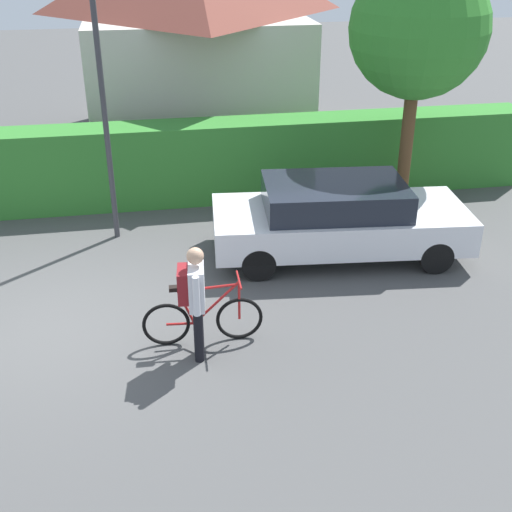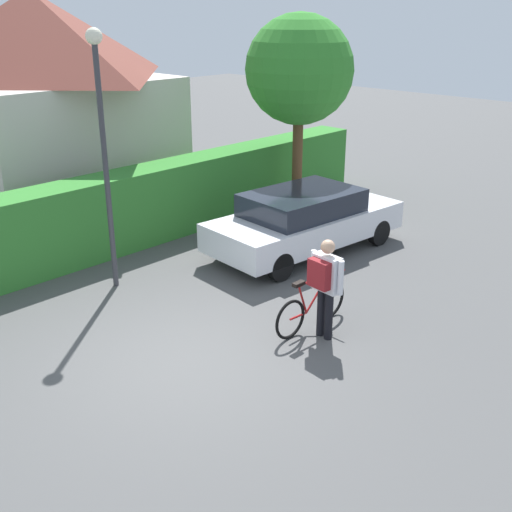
{
  "view_description": "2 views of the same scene",
  "coord_description": "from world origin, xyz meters",
  "px_view_note": "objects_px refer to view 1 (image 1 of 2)",
  "views": [
    {
      "loc": [
        1.51,
        -8.53,
        5.35
      ],
      "look_at": [
        3.07,
        0.25,
        0.77
      ],
      "focal_mm": 46.42,
      "sensor_mm": 36.0,
      "label": 1
    },
    {
      "loc": [
        -5.15,
        -6.46,
        4.95
      ],
      "look_at": [
        2.53,
        0.87,
        0.71
      ],
      "focal_mm": 44.24,
      "sensor_mm": 36.0,
      "label": 2
    }
  ],
  "objects_px": {
    "street_lamp": "(101,78)",
    "person_rider": "(194,293)",
    "parked_car_near": "(338,217)",
    "bicycle": "(203,319)",
    "tree_kerbside": "(419,30)"
  },
  "relations": [
    {
      "from": "bicycle",
      "to": "parked_car_near",
      "type": "bearing_deg",
      "value": 41.56
    },
    {
      "from": "parked_car_near",
      "to": "tree_kerbside",
      "type": "bearing_deg",
      "value": 43.88
    },
    {
      "from": "street_lamp",
      "to": "tree_kerbside",
      "type": "bearing_deg",
      "value": 3.93
    },
    {
      "from": "bicycle",
      "to": "tree_kerbside",
      "type": "bearing_deg",
      "value": 42.56
    },
    {
      "from": "street_lamp",
      "to": "parked_car_near",
      "type": "bearing_deg",
      "value": -20.36
    },
    {
      "from": "bicycle",
      "to": "person_rider",
      "type": "xyz_separation_m",
      "value": [
        -0.13,
        -0.34,
        0.63
      ]
    },
    {
      "from": "parked_car_near",
      "to": "bicycle",
      "type": "relative_size",
      "value": 2.69
    },
    {
      "from": "tree_kerbside",
      "to": "street_lamp",
      "type": "bearing_deg",
      "value": -176.07
    },
    {
      "from": "person_rider",
      "to": "street_lamp",
      "type": "xyz_separation_m",
      "value": [
        -1.11,
        4.09,
        1.94
      ]
    },
    {
      "from": "person_rider",
      "to": "tree_kerbside",
      "type": "distance_m",
      "value": 6.92
    },
    {
      "from": "person_rider",
      "to": "tree_kerbside",
      "type": "bearing_deg",
      "value": 44.04
    },
    {
      "from": "parked_car_near",
      "to": "bicycle",
      "type": "bearing_deg",
      "value": -138.44
    },
    {
      "from": "street_lamp",
      "to": "person_rider",
      "type": "bearing_deg",
      "value": -74.81
    },
    {
      "from": "person_rider",
      "to": "street_lamp",
      "type": "distance_m",
      "value": 4.66
    },
    {
      "from": "bicycle",
      "to": "tree_kerbside",
      "type": "height_order",
      "value": "tree_kerbside"
    }
  ]
}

